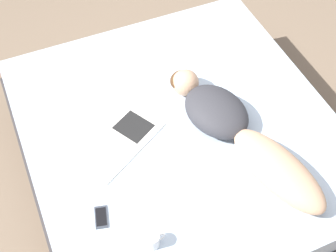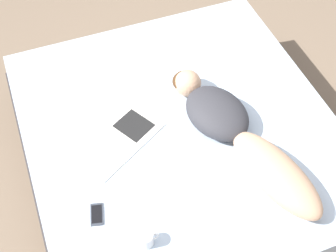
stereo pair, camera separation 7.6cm
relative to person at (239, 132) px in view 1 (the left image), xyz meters
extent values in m
plane|color=#7A6651|center=(-0.26, 0.25, -0.64)|extent=(12.00, 12.00, 0.00)
cube|color=#383333|center=(-0.26, 0.25, -0.46)|extent=(1.95, 2.10, 0.37)
cube|color=silver|center=(-0.26, 0.25, -0.18)|extent=(1.89, 2.04, 0.18)
ellipsoid|color=tan|center=(0.08, -0.32, 0.00)|extent=(0.41, 0.71, 0.17)
ellipsoid|color=#333338|center=(-0.05, 0.20, 0.00)|extent=(0.44, 0.52, 0.18)
ellipsoid|color=#472D19|center=(-0.13, 0.51, 0.00)|extent=(0.21, 0.20, 0.10)
sphere|color=tan|center=(-0.12, 0.49, 0.00)|extent=(0.18, 0.18, 0.18)
cube|color=silver|center=(-0.78, 0.21, -0.08)|extent=(0.38, 0.39, 0.01)
cube|color=silver|center=(-0.54, 0.35, -0.08)|extent=(0.38, 0.39, 0.01)
cube|color=black|center=(-0.54, 0.35, -0.08)|extent=(0.26, 0.26, 0.00)
cylinder|color=white|center=(-0.72, -0.41, -0.04)|extent=(0.08, 0.08, 0.09)
cylinder|color=black|center=(-0.72, -0.41, 0.00)|extent=(0.07, 0.07, 0.01)
torus|color=white|center=(-0.68, -0.41, -0.04)|extent=(0.06, 0.01, 0.06)
cube|color=#333842|center=(-0.92, -0.16, -0.08)|extent=(0.10, 0.15, 0.01)
cube|color=black|center=(-0.92, -0.16, -0.08)|extent=(0.08, 0.12, 0.00)
camera|label=1|loc=(-1.04, -1.37, 2.21)|focal=50.00mm
camera|label=2|loc=(-0.97, -1.40, 2.21)|focal=50.00mm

